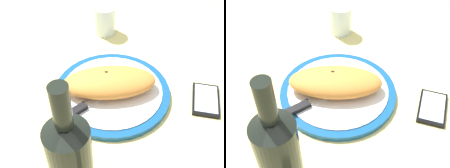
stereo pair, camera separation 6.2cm
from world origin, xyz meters
The scene contains 8 objects.
ground_plane centered at (0.00, 0.00, -1.50)cm, with size 150.00×150.00×3.00cm, color #E5D684.
plate centered at (0.00, 0.00, 0.86)cm, with size 30.56×30.56×1.79cm.
calzone centered at (0.67, 0.07, 4.56)cm, with size 23.97×11.32×5.51cm.
fork centered at (3.52, -5.87, 1.99)cm, with size 15.11×4.53×0.40cm.
knife centered at (8.89, 6.78, 2.29)cm, with size 21.06×15.54×1.20cm.
smartphone centered at (-24.05, 4.53, 0.56)cm, with size 9.61×12.51×1.16cm.
water_glass centered at (0.43, -28.81, 4.19)cm, with size 6.99×6.99×9.42cm.
wine_bottle centered at (9.29, 27.57, 12.36)cm, with size 7.63×7.63×31.07cm.
Camera 1 is at (4.56, 55.41, 58.46)cm, focal length 48.50 mm.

